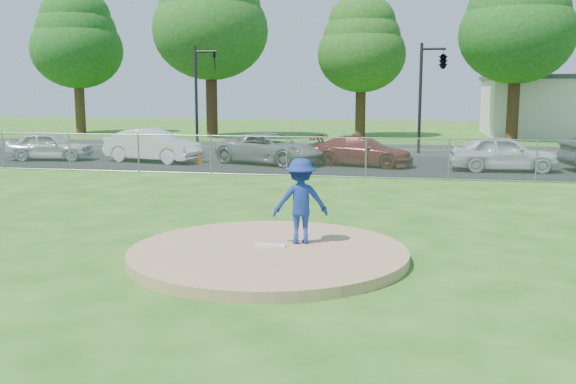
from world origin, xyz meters
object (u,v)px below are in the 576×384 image
parked_car_silver (50,146)px  parked_car_gray (270,148)px  traffic_cone (199,156)px  tree_center (362,43)px  tree_right (518,20)px  parked_car_white (153,146)px  tree_left (210,15)px  parked_car_pearl (503,153)px  pitcher (301,201)px  traffic_signal_left (200,88)px  tree_far_left (77,38)px  traffic_signal_center (441,63)px  parked_car_darkred (362,151)px

parked_car_silver → parked_car_gray: bearing=-97.5°
parked_car_gray → traffic_cone: bearing=119.4°
tree_center → tree_right: bearing=-11.3°
parked_car_silver → parked_car_white: size_ratio=0.86×
tree_center → parked_car_white: (-7.90, -18.39, -5.72)m
tree_left → tree_center: 10.59m
parked_car_pearl → parked_car_white: bearing=84.9°
pitcher → parked_car_silver: pitcher is taller
tree_center → parked_car_silver: size_ratio=2.55×
tree_right → parked_car_gray: tree_right is taller
traffic_signal_left → pitcher: (9.29, -21.40, -2.31)m
traffic_cone → tree_right: bearing=46.7°
tree_left → traffic_cone: bearing=-74.4°
traffic_cone → parked_car_white: bearing=174.5°
parked_car_pearl → tree_far_left: bearing=54.5°
tree_left → traffic_signal_center: size_ratio=2.24×
pitcher → traffic_cone: bearing=-80.0°
traffic_signal_left → pitcher: bearing=-66.5°
traffic_cone → parked_car_darkred: size_ratio=0.15×
traffic_signal_center → parked_car_gray: bearing=-140.3°
tree_center → parked_car_silver: bearing=-124.8°
traffic_cone → parked_car_darkred: parked_car_darkred is taller
tree_left → parked_car_white: (2.10, -15.39, -7.49)m
parked_car_silver → parked_car_pearl: (20.21, -0.29, 0.06)m
tree_right → parked_car_darkred: 19.48m
pitcher → parked_car_darkred: 15.30m
pitcher → parked_car_gray: 15.74m
traffic_signal_left → traffic_signal_center: 12.79m
pitcher → parked_car_pearl: size_ratio=0.40×
tree_right → parked_car_white: (-17.90, -16.39, -6.90)m
tree_right → parked_car_pearl: bearing=-99.2°
traffic_signal_left → parked_car_darkred: size_ratio=1.27×
traffic_cone → tree_left: bearing=105.6°
tree_far_left → tree_right: bearing=-1.8°
tree_left → parked_car_white: tree_left is taller
traffic_cone → parked_car_gray: 3.22m
pitcher → traffic_cone: (-7.18, 14.79, -0.71)m
tree_center → traffic_signal_left: (-7.76, -12.00, -3.11)m
tree_right → parked_car_gray: size_ratio=2.37×
pitcher → parked_car_gray: size_ratio=0.35×
parked_car_darkred → parked_car_silver: bearing=106.5°
parked_car_white → parked_car_pearl: (15.18, -0.48, -0.02)m
traffic_signal_center → parked_car_darkred: size_ratio=1.27×
parked_car_white → parked_car_gray: (5.42, 0.21, -0.06)m
traffic_cone → parked_car_pearl: size_ratio=0.16×
pitcher → parked_car_silver: (-14.46, 14.81, -0.38)m
tree_right → traffic_signal_center: 11.60m
traffic_signal_left → tree_far_left: bearing=140.3°
tree_right → traffic_signal_left: tree_right is taller
traffic_cone → parked_car_white: (-2.25, 0.22, 0.41)m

